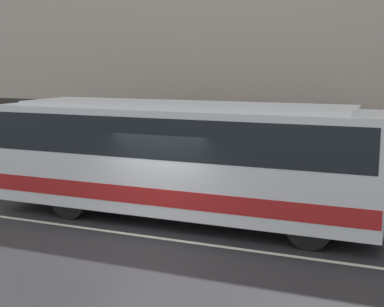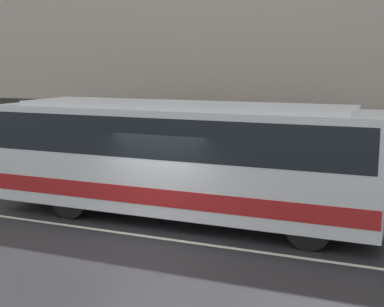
{
  "view_description": "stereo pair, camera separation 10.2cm",
  "coord_description": "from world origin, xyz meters",
  "views": [
    {
      "loc": [
        5.76,
        -11.37,
        4.25
      ],
      "look_at": [
        0.36,
        1.74,
        1.86
      ],
      "focal_mm": 50.0,
      "sensor_mm": 36.0,
      "label": 1
    },
    {
      "loc": [
        5.85,
        -11.33,
        4.25
      ],
      "look_at": [
        0.36,
        1.74,
        1.86
      ],
      "focal_mm": 50.0,
      "sensor_mm": 36.0,
      "label": 2
    }
  ],
  "objects": [
    {
      "name": "pedestrian_waiting",
      "position": [
        -2.76,
        4.78,
        0.98
      ],
      "size": [
        0.36,
        0.36,
        1.77
      ],
      "color": "#333338",
      "rests_on": "sidewalk"
    },
    {
      "name": "transit_bus",
      "position": [
        0.06,
        1.74,
        1.81
      ],
      "size": [
        10.61,
        2.58,
        3.22
      ],
      "color": "white",
      "rests_on": "ground_plane"
    },
    {
      "name": "lane_stripe",
      "position": [
        0.0,
        0.0,
        0.0
      ],
      "size": [
        54.0,
        0.14,
        0.01
      ],
      "color": "beige",
      "rests_on": "ground_plane"
    },
    {
      "name": "building_facade",
      "position": [
        0.0,
        6.84,
        5.78
      ],
      "size": [
        60.0,
        0.35,
        11.96
      ],
      "color": "#B7A899",
      "rests_on": "ground_plane"
    },
    {
      "name": "sidewalk",
      "position": [
        0.0,
        5.35,
        0.07
      ],
      "size": [
        60.0,
        2.7,
        0.15
      ],
      "color": "gray",
      "rests_on": "ground_plane"
    },
    {
      "name": "ground_plane",
      "position": [
        0.0,
        0.0,
        0.0
      ],
      "size": [
        60.0,
        60.0,
        0.0
      ],
      "primitive_type": "plane",
      "color": "#262628"
    }
  ]
}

